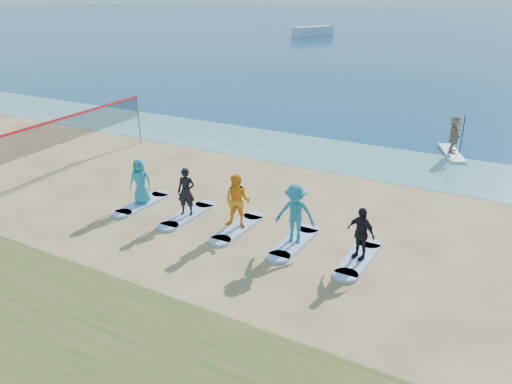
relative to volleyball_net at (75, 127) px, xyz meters
The scene contains 16 objects.
ground 11.41m from the volleyball_net, 15.27° to the right, with size 600.00×600.00×0.00m, color tan.
shallow_water 13.35m from the volleyball_net, 34.78° to the left, with size 600.00×600.00×0.00m, color teal.
volleyball_net is the anchor object (origin of this frame).
paddleboard 17.50m from the volleyball_net, 36.83° to the left, with size 0.70×3.00×0.12m, color silver.
paddleboarder 17.43m from the volleyball_net, 36.83° to the left, with size 1.63×0.52×1.76m, color tan.
boat_offshore_a 76.07m from the volleyball_net, 106.07° to the left, with size 2.22×9.18×1.73m, color silver.
surfboard_0 5.77m from the volleyball_net, 18.76° to the right, with size 0.70×2.20×0.09m, color #98BEEC.
student_0 5.54m from the volleyball_net, 18.76° to the right, with size 0.82×0.54×1.68m, color teal.
surfboard_1 7.68m from the volleyball_net, 13.63° to the right, with size 0.70×2.20×0.09m, color #98BEEC.
student_1 7.51m from the volleyball_net, 13.63° to the right, with size 0.61×0.40×1.68m, color black.
surfboard_2 9.65m from the volleyball_net, 10.68° to the right, with size 0.70×2.20×0.09m, color #98BEEC.
student_2 9.52m from the volleyball_net, 10.68° to the right, with size 0.88×0.69×1.82m, color orange.
surfboard_3 11.66m from the volleyball_net, ahead, with size 0.70×2.20×0.09m, color #98BEEC.
student_3 11.55m from the volleyball_net, ahead, with size 1.22×0.70×1.88m, color teal.
surfboard_4 13.69m from the volleyball_net, ahead, with size 0.70×2.20×0.09m, color #98BEEC.
student_4 13.60m from the volleyball_net, ahead, with size 0.93×0.39×1.58m, color black.
Camera 1 is at (6.37, -11.36, 7.24)m, focal length 35.00 mm.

